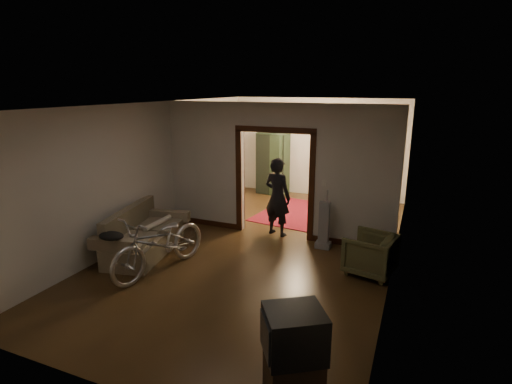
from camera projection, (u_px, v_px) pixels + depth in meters
The scene contains 24 objects.
floor at pixel (262, 246), 8.03m from camera, with size 5.00×8.50×0.01m, color #301F0F.
ceiling at pixel (262, 104), 7.31m from camera, with size 5.00×8.50×0.01m, color white.
wall_back at pixel (317, 148), 11.46m from camera, with size 5.00×0.02×2.80m, color beige.
wall_left at pixel (155, 168), 8.60m from camera, with size 0.02×8.50×2.80m, color beige.
wall_right at pixel (399, 191), 6.74m from camera, with size 0.02×8.50×2.80m, color beige.
partition_wall at pixel (275, 171), 8.34m from camera, with size 5.00×0.14×2.80m, color beige.
door_casing at pixel (275, 185), 8.41m from camera, with size 1.74×0.20×2.32m, color black.
far_window at pixel (341, 144), 11.12m from camera, with size 0.98×0.06×1.28m, color black.
chandelier at pixel (301, 119), 9.65m from camera, with size 0.24×0.24×0.24m, color #FFE0A5.
light_switch at pixel (324, 183), 7.92m from camera, with size 0.08×0.01×0.12m, color silver.
sofa at pixel (144, 232), 7.59m from camera, with size 0.84×1.88×0.86m, color brown.
rolled_paper at pixel (158, 223), 7.80m from camera, with size 0.10×0.10×0.79m, color beige.
jacket at pixel (111, 236), 6.70m from camera, with size 0.45×0.34×0.13m, color black.
bicycle at pixel (160, 243), 6.81m from camera, with size 0.70×2.01×1.05m, color silver.
armchair at pixel (370, 254), 6.78m from camera, with size 0.76×0.78×0.71m, color brown.
tv_stand at pixel (293, 376), 4.08m from camera, with size 0.54×0.49×0.49m, color black.
crt_tv at pixel (294, 333), 3.95m from camera, with size 0.58×0.52×0.50m, color black.
vacuum at pixel (324, 225), 7.83m from camera, with size 0.29×0.23×0.95m, color gray.
person at pixel (277, 197), 8.45m from camera, with size 0.61×0.40×1.68m, color black.
oriental_rug at pixel (299, 213), 10.07m from camera, with size 1.77×2.32×0.02m, color maroon.
locker at pixel (273, 164), 11.74m from camera, with size 0.90×0.50×1.80m, color #23351F.
globe at pixel (273, 128), 11.47m from camera, with size 0.27×0.27×0.27m, color #1E5972.
desk at pixel (349, 189), 11.00m from camera, with size 1.00×0.56×0.74m, color black.
desk_chair at pixel (330, 187), 10.65m from camera, with size 0.45×0.45×1.00m, color black.
Camera 1 is at (2.78, -6.94, 3.12)m, focal length 28.00 mm.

